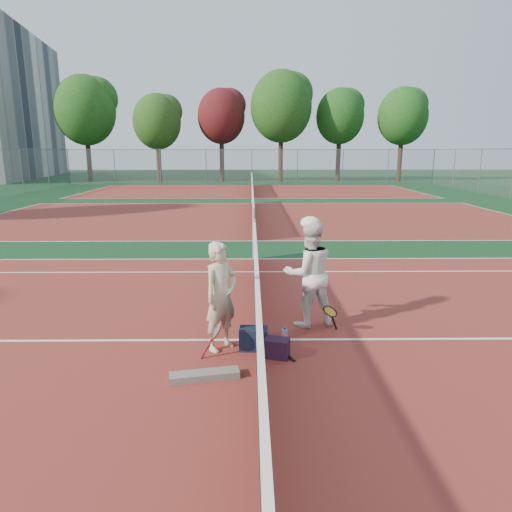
# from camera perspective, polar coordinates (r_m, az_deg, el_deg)

# --- Properties ---
(ground) EXTENTS (130.00, 130.00, 0.00)m
(ground) POSITION_cam_1_polar(r_m,az_deg,el_deg) (7.29, 0.12, -10.46)
(ground) COLOR #0E3318
(ground) RESTS_ON ground
(court_main) EXTENTS (23.77, 10.97, 0.01)m
(court_main) POSITION_cam_1_polar(r_m,az_deg,el_deg) (7.29, 0.12, -10.44)
(court_main) COLOR maroon
(court_main) RESTS_ON ground
(court_far_a) EXTENTS (23.77, 10.97, 0.01)m
(court_far_a) POSITION_cam_1_polar(r_m,az_deg,el_deg) (20.39, -0.39, 4.87)
(court_far_a) COLOR maroon
(court_far_a) RESTS_ON ground
(court_far_b) EXTENTS (23.77, 10.97, 0.01)m
(court_far_b) POSITION_cam_1_polar(r_m,az_deg,el_deg) (33.81, -0.50, 8.14)
(court_far_b) COLOR maroon
(court_far_b) RESTS_ON ground
(net_main) EXTENTS (0.10, 10.98, 1.02)m
(net_main) POSITION_cam_1_polar(r_m,az_deg,el_deg) (7.10, 0.12, -6.68)
(net_main) COLOR black
(net_main) RESTS_ON ground
(net_far_a) EXTENTS (0.10, 10.98, 1.02)m
(net_far_a) POSITION_cam_1_polar(r_m,az_deg,el_deg) (20.32, -0.39, 6.29)
(net_far_a) COLOR black
(net_far_a) RESTS_ON ground
(net_far_b) EXTENTS (0.10, 10.98, 1.02)m
(net_far_b) POSITION_cam_1_polar(r_m,az_deg,el_deg) (33.77, -0.50, 8.99)
(net_far_b) COLOR black
(net_far_b) RESTS_ON ground
(fence_back) EXTENTS (32.00, 0.06, 3.00)m
(fence_back) POSITION_cam_1_polar(r_m,az_deg,el_deg) (40.70, -0.53, 11.08)
(fence_back) COLOR slate
(fence_back) RESTS_ON ground
(player_a) EXTENTS (0.69, 0.70, 1.63)m
(player_a) POSITION_cam_1_polar(r_m,az_deg,el_deg) (6.74, -4.41, -5.06)
(player_a) COLOR beige
(player_a) RESTS_ON ground
(player_b) EXTENTS (1.01, 0.86, 1.80)m
(player_b) POSITION_cam_1_polar(r_m,az_deg,el_deg) (7.68, 6.63, -2.20)
(player_b) COLOR white
(player_b) RESTS_ON ground
(racket_red) EXTENTS (0.37, 0.33, 0.53)m
(racket_red) POSITION_cam_1_polar(r_m,az_deg,el_deg) (6.65, -4.89, -10.41)
(racket_red) COLOR maroon
(racket_red) RESTS_ON ground
(racket_black_held) EXTENTS (0.43, 0.46, 0.51)m
(racket_black_held) POSITION_cam_1_polar(r_m,az_deg,el_deg) (7.50, 9.20, -7.85)
(racket_black_held) COLOR black
(racket_black_held) RESTS_ON ground
(racket_spare) EXTENTS (0.54, 0.65, 0.09)m
(racket_spare) POSITION_cam_1_polar(r_m,az_deg,el_deg) (6.94, 2.58, -11.34)
(racket_spare) COLOR black
(racket_spare) RESTS_ON ground
(sports_bag_navy) EXTENTS (0.43, 0.31, 0.33)m
(sports_bag_navy) POSITION_cam_1_polar(r_m,az_deg,el_deg) (6.92, -0.32, -10.30)
(sports_bag_navy) COLOR black
(sports_bag_navy) RESTS_ON ground
(sports_bag_purple) EXTENTS (0.39, 0.32, 0.28)m
(sports_bag_purple) POSITION_cam_1_polar(r_m,az_deg,el_deg) (6.68, 2.63, -11.42)
(sports_bag_purple) COLOR black
(sports_bag_purple) RESTS_ON ground
(net_cover_canvas) EXTENTS (0.93, 0.38, 0.10)m
(net_cover_canvas) POSITION_cam_1_polar(r_m,az_deg,el_deg) (6.18, -6.45, -14.60)
(net_cover_canvas) COLOR #66625C
(net_cover_canvas) RESTS_ON ground
(water_bottle) EXTENTS (0.09, 0.09, 0.30)m
(water_bottle) POSITION_cam_1_polar(r_m,az_deg,el_deg) (6.96, 3.58, -10.31)
(water_bottle) COLOR #AABCD8
(water_bottle) RESTS_ON ground
(tree_back_0) EXTENTS (5.50, 5.50, 9.66)m
(tree_back_0) POSITION_cam_1_polar(r_m,az_deg,el_deg) (46.66, -20.59, 16.66)
(tree_back_0) COLOR #382314
(tree_back_0) RESTS_ON ground
(tree_back_1) EXTENTS (4.34, 4.34, 7.96)m
(tree_back_1) POSITION_cam_1_polar(r_m,az_deg,el_deg) (44.16, -12.26, 16.06)
(tree_back_1) COLOR #382314
(tree_back_1) RESTS_ON ground
(tree_back_maroon) EXTENTS (4.40, 4.40, 8.53)m
(tree_back_maroon) POSITION_cam_1_polar(r_m,az_deg,el_deg) (44.41, -4.37, 16.98)
(tree_back_maroon) COLOR #382314
(tree_back_maroon) RESTS_ON ground
(tree_back_3) EXTENTS (5.63, 5.63, 10.06)m
(tree_back_3) POSITION_cam_1_polar(r_m,az_deg,el_deg) (43.98, 3.17, 18.13)
(tree_back_3) COLOR #382314
(tree_back_3) RESTS_ON ground
(tree_back_4) EXTENTS (4.52, 4.52, 8.66)m
(tree_back_4) POSITION_cam_1_polar(r_m,az_deg,el_deg) (45.87, 10.44, 16.76)
(tree_back_4) COLOR #382314
(tree_back_4) RESTS_ON ground
(tree_back_5) EXTENTS (4.63, 4.63, 8.69)m
(tree_back_5) POSITION_cam_1_polar(r_m,az_deg,el_deg) (46.79, 17.87, 16.25)
(tree_back_5) COLOR #382314
(tree_back_5) RESTS_ON ground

